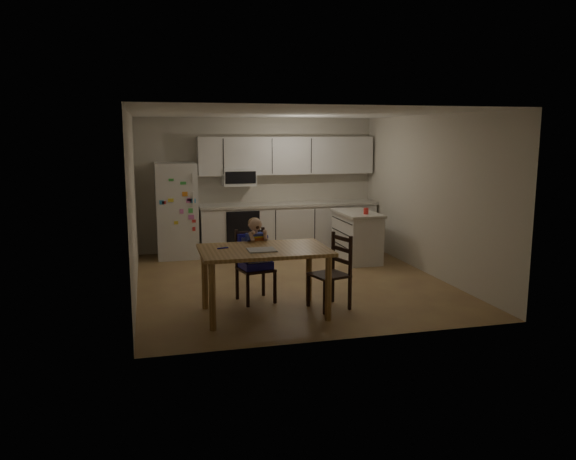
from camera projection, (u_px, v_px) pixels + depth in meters
The scene contains 10 objects.
room at pixel (283, 196), 8.75m from camera, with size 4.52×5.01×2.51m.
refrigerator at pixel (177, 210), 10.04m from camera, with size 0.72×0.70×1.70m, color silver.
kitchen_run at pixel (286, 205), 10.62m from camera, with size 3.37×0.62×2.15m.
kitchen_island at pixel (357, 236), 9.85m from camera, with size 0.61×1.16×0.86m.
red_cup at pixel (366, 211), 9.51m from camera, with size 0.08×0.08×0.11m, color red.
dining_table at pixel (264, 257), 6.83m from camera, with size 1.56×1.00×0.83m.
napkin at pixel (262, 250), 6.69m from camera, with size 0.33×0.28×0.01m, color #AAAAAE.
toddler_spoon at pixel (222, 248), 6.79m from camera, with size 0.02×0.02×0.12m, color #2320C2.
chair_booster at pixel (254, 251), 7.42m from camera, with size 0.50×0.50×1.13m.
chair_side at pixel (335, 266), 7.16m from camera, with size 0.52×0.52×0.95m.
Camera 1 is at (-2.06, -7.99, 2.21)m, focal length 35.00 mm.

